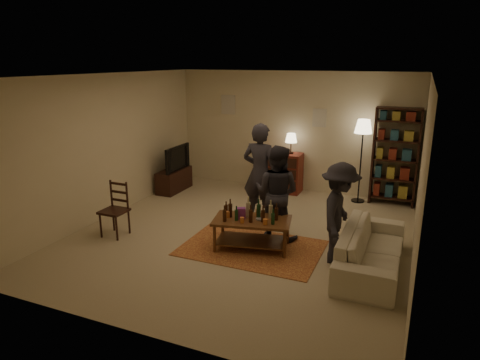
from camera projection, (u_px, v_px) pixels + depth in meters
The scene contains 13 objects.
floor at pixel (242, 235), 7.42m from camera, with size 6.00×6.00×0.00m, color #C6B793.
room_shell at pixel (266, 110), 9.81m from camera, with size 6.00×6.00×6.00m.
rug at pixel (252, 248), 6.90m from camera, with size 2.20×1.50×0.01m, color maroon.
coffee_table at pixel (251, 223), 6.79m from camera, with size 1.33×0.90×0.84m.
dining_chair at pixel (116, 207), 7.33m from camera, with size 0.41×0.41×0.95m.
tv_stand at pixel (174, 174), 9.83m from camera, with size 0.40×1.00×1.06m.
dresser at pixel (280, 171), 9.77m from camera, with size 1.00×0.50×1.36m.
bookshelf at pixel (395, 156), 8.76m from camera, with size 0.90×0.34×2.02m.
floor_lamp at pixel (363, 132), 8.77m from camera, with size 0.36×0.36×1.76m.
sofa at pixel (371, 249), 6.16m from camera, with size 2.08×0.81×0.61m, color beige.
person_left at pixel (260, 173), 7.83m from camera, with size 0.68×0.44×1.85m, color #2A2931.
person_right at pixel (277, 193), 7.11m from camera, with size 0.78×0.61×1.60m, color #282830.
person_by_sofa at pixel (339, 214), 6.26m from camera, with size 0.99×0.57×1.53m, color #24232B.
Camera 1 is at (2.66, -6.35, 2.95)m, focal length 32.00 mm.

